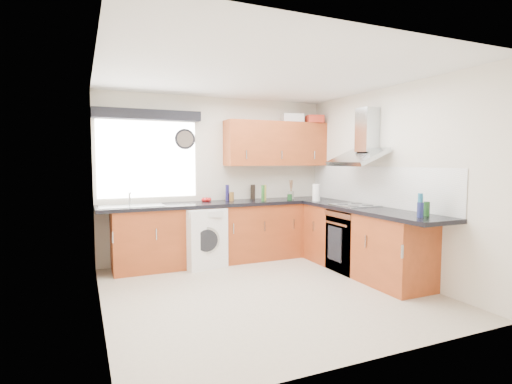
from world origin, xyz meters
name	(u,v)px	position (x,y,z in m)	size (l,w,h in m)	color
ground_plane	(266,291)	(0.00, 0.00, 0.00)	(3.60, 3.60, 0.00)	beige
ceiling	(266,75)	(0.00, 0.00, 2.50)	(3.60, 3.60, 0.02)	white
wall_back	(217,179)	(0.00, 1.80, 1.25)	(3.60, 0.02, 2.50)	silver
wall_front	(369,199)	(0.00, -1.80, 1.25)	(3.60, 0.02, 2.50)	silver
wall_left	(98,190)	(-1.80, 0.00, 1.25)	(0.02, 3.60, 2.50)	silver
wall_right	(388,182)	(1.80, 0.00, 1.25)	(0.02, 3.60, 2.50)	silver
window	(148,159)	(-1.05, 1.79, 1.55)	(1.40, 0.02, 1.10)	white
window_blind	(148,115)	(-1.05, 1.70, 2.18)	(1.50, 0.18, 0.14)	black
splashback	(372,186)	(1.79, 0.30, 1.18)	(0.01, 3.00, 0.54)	white
base_cab_back	(217,234)	(-0.10, 1.51, 0.43)	(3.00, 0.58, 0.86)	brown
base_cab_corner	(309,227)	(1.50, 1.50, 0.43)	(0.60, 0.60, 0.86)	brown
base_cab_right	(362,242)	(1.51, 0.15, 0.43)	(0.58, 2.10, 0.86)	brown
worktop_back	(223,204)	(0.00, 1.50, 0.89)	(3.60, 0.62, 0.05)	black
worktop_right	(369,210)	(1.50, 0.00, 0.89)	(0.62, 2.42, 0.05)	black
sink	(131,203)	(-1.33, 1.50, 0.95)	(0.84, 0.46, 0.10)	#A6AEB2
oven	(354,240)	(1.50, 0.30, 0.42)	(0.56, 0.58, 0.85)	black
hob_plate	(355,205)	(1.50, 0.30, 0.92)	(0.52, 0.52, 0.01)	#A6AEB2
extractor_hood	(362,143)	(1.60, 0.30, 1.77)	(0.52, 0.78, 0.66)	#A6AEB2
upper_cabinets	(276,144)	(0.95, 1.62, 1.80)	(1.70, 0.35, 0.70)	brown
washing_machine	(201,237)	(-0.38, 1.40, 0.43)	(0.58, 0.56, 0.85)	white
wall_clock	(185,139)	(-0.50, 1.78, 1.85)	(0.31, 0.31, 0.04)	black
casserole	(292,119)	(1.27, 1.70, 2.22)	(0.34, 0.25, 0.14)	white
storage_box	(315,119)	(1.60, 1.52, 2.21)	(0.26, 0.22, 0.12)	red
utensil_pot	(291,195)	(1.15, 1.49, 0.97)	(0.09, 0.09, 0.13)	gray
kitchen_roll	(316,193)	(1.35, 1.05, 1.04)	(0.12, 0.12, 0.26)	white
tomato_cluster	(206,200)	(-0.22, 1.65, 0.94)	(0.13, 0.13, 0.06)	#B41213
jar_0	(290,197)	(1.06, 1.37, 0.96)	(0.08, 0.08, 0.09)	#17411B
jar_1	(265,193)	(0.68, 1.46, 1.03)	(0.04, 0.04, 0.24)	olive
jar_2	(232,197)	(0.17, 1.60, 0.98)	(0.07, 0.07, 0.13)	brown
jar_3	(253,192)	(0.57, 1.70, 1.03)	(0.07, 0.07, 0.23)	black
jar_4	(230,197)	(0.17, 1.67, 0.96)	(0.05, 0.05, 0.10)	olive
jar_5	(227,193)	(0.13, 1.67, 1.03)	(0.06, 0.06, 0.25)	#1B174E
jar_6	(263,193)	(0.60, 1.38, 1.03)	(0.05, 0.05, 0.24)	#20501C
jar_7	(230,197)	(0.18, 1.70, 0.96)	(0.04, 0.04, 0.11)	olive
bottle_0	(421,206)	(1.59, -0.77, 1.02)	(0.05, 0.05, 0.22)	#1D5327
bottle_1	(420,210)	(1.44, -0.91, 0.99)	(0.07, 0.07, 0.16)	navy
bottle_2	(420,204)	(1.56, -0.79, 1.04)	(0.06, 0.06, 0.25)	#1D648B
bottle_3	(427,209)	(1.60, -0.85, 0.99)	(0.07, 0.07, 0.16)	#1A491D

